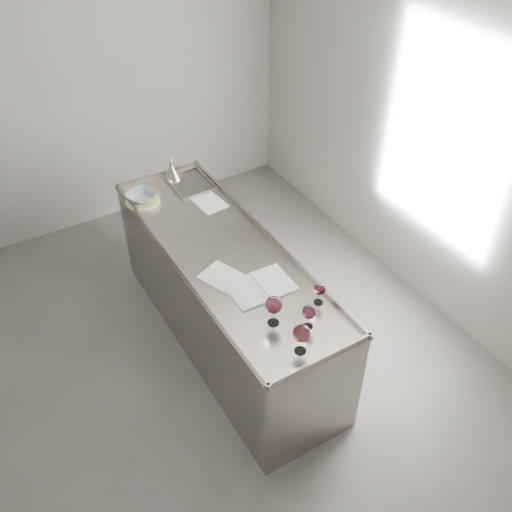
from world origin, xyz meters
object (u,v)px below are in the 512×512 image
wine_funnel (172,172)px  wine_glass_left (274,305)px  wine_glass_right (309,312)px  wine_glass_small (320,290)px  notebook (261,286)px  counter (226,297)px  wine_glass_middle (301,334)px  ceramic_bowl (142,196)px

wine_funnel → wine_glass_left: bearing=-94.9°
wine_glass_right → wine_glass_left: bearing=141.0°
wine_glass_small → notebook: wine_glass_small is taller
wine_glass_left → wine_funnel: size_ratio=0.99×
wine_glass_right → counter: bearing=95.8°
counter → wine_glass_small: 1.01m
counter → wine_glass_small: size_ratio=15.34×
wine_glass_right → wine_funnel: 2.00m
counter → wine_glass_middle: size_ratio=11.58×
counter → wine_glass_left: size_ratio=11.16×
wine_glass_left → wine_glass_small: size_ratio=1.37×
wine_glass_small → notebook: 0.42m
notebook → wine_glass_middle: bearing=-96.9°
wine_glass_right → wine_funnel: size_ratio=0.80×
wine_glass_middle → notebook: wine_glass_middle is taller
counter → wine_glass_right: 1.10m
counter → ceramic_bowl: (-0.26, 0.90, 0.52)m
wine_glass_small → wine_funnel: size_ratio=0.72×
ceramic_bowl → wine_funnel: wine_funnel is taller
wine_glass_small → ceramic_bowl: wine_glass_small is taller
wine_glass_small → notebook: bearing=128.0°
counter → wine_funnel: (0.08, 1.08, 0.53)m
counter → wine_glass_small: (0.27, -0.78, 0.58)m
counter → ceramic_bowl: size_ratio=10.21×
wine_funnel → ceramic_bowl: bearing=-152.2°
wine_glass_middle → wine_glass_right: bearing=42.2°
counter → ceramic_bowl: ceramic_bowl is taller
wine_glass_middle → notebook: 0.62m
notebook → wine_glass_small: bearing=-50.6°
wine_glass_left → wine_glass_middle: bearing=-86.9°
wine_glass_right → wine_glass_small: (0.18, 0.14, -0.01)m
notebook → wine_funnel: (0.06, 1.54, 0.06)m
wine_glass_left → notebook: (0.10, 0.32, -0.15)m
counter → notebook: 0.66m
wine_glass_left → ceramic_bowl: wine_glass_left is taller
wine_glass_small → ceramic_bowl: (-0.54, 1.68, -0.06)m
wine_glass_middle → ceramic_bowl: bearing=95.9°
wine_glass_left → wine_glass_right: 0.22m
wine_glass_left → ceramic_bowl: (-0.19, 1.68, -0.10)m
counter → wine_funnel: bearing=85.5°
counter → wine_glass_left: bearing=-95.5°
notebook → ceramic_bowl: bearing=103.3°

